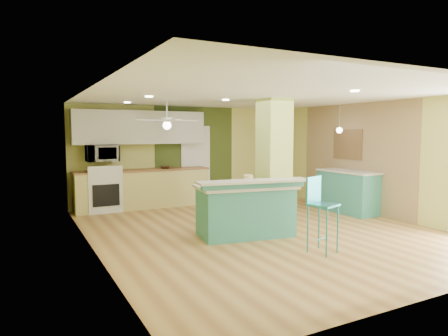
% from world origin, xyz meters
% --- Properties ---
extents(floor, '(6.00, 7.00, 0.01)m').
position_xyz_m(floor, '(0.00, 0.00, -0.01)').
color(floor, olive).
rests_on(floor, ground).
extents(ceiling, '(6.00, 7.00, 0.01)m').
position_xyz_m(ceiling, '(0.00, 0.00, 2.50)').
color(ceiling, white).
rests_on(ceiling, wall_back).
extents(wall_back, '(6.00, 0.01, 2.50)m').
position_xyz_m(wall_back, '(0.00, 3.50, 1.25)').
color(wall_back, '#D4D371').
rests_on(wall_back, floor).
extents(wall_front, '(6.00, 0.01, 2.50)m').
position_xyz_m(wall_front, '(0.00, -3.50, 1.25)').
color(wall_front, '#D4D371').
rests_on(wall_front, floor).
extents(wall_left, '(0.01, 7.00, 2.50)m').
position_xyz_m(wall_left, '(-3.00, 0.00, 1.25)').
color(wall_left, '#D4D371').
rests_on(wall_left, floor).
extents(wall_right, '(0.01, 7.00, 2.50)m').
position_xyz_m(wall_right, '(3.00, 0.00, 1.25)').
color(wall_right, '#D4D371').
rests_on(wall_right, floor).
extents(wood_panel, '(0.02, 3.40, 2.50)m').
position_xyz_m(wood_panel, '(2.99, 0.60, 1.25)').
color(wood_panel, '#8C6E50').
rests_on(wood_panel, floor).
extents(olive_accent, '(2.20, 0.02, 2.50)m').
position_xyz_m(olive_accent, '(0.20, 3.49, 1.25)').
color(olive_accent, '#3F4F1F').
rests_on(olive_accent, floor).
extents(interior_door, '(0.82, 0.05, 2.00)m').
position_xyz_m(interior_door, '(0.20, 3.46, 1.00)').
color(interior_door, white).
rests_on(interior_door, floor).
extents(column, '(0.55, 0.55, 2.50)m').
position_xyz_m(column, '(0.65, 0.50, 1.25)').
color(column, '#BCD462').
rests_on(column, floor).
extents(kitchen_run, '(3.25, 0.63, 0.94)m').
position_xyz_m(kitchen_run, '(-1.30, 3.20, 0.47)').
color(kitchen_run, '#D5C96F').
rests_on(kitchen_run, floor).
extents(stove, '(0.76, 0.66, 1.08)m').
position_xyz_m(stove, '(-2.25, 3.19, 0.46)').
color(stove, white).
rests_on(stove, floor).
extents(upper_cabinets, '(3.20, 0.34, 0.80)m').
position_xyz_m(upper_cabinets, '(-1.30, 3.32, 1.95)').
color(upper_cabinets, silver).
rests_on(upper_cabinets, wall_back).
extents(microwave, '(0.70, 0.48, 0.39)m').
position_xyz_m(microwave, '(-2.25, 3.20, 1.35)').
color(microwave, silver).
rests_on(microwave, wall_back).
extents(ceiling_fan, '(1.41, 1.41, 0.61)m').
position_xyz_m(ceiling_fan, '(-1.10, 2.00, 2.08)').
color(ceiling_fan, silver).
rests_on(ceiling_fan, ceiling).
extents(pendant_lamp, '(0.14, 0.14, 0.69)m').
position_xyz_m(pendant_lamp, '(2.65, 0.75, 1.88)').
color(pendant_lamp, silver).
rests_on(pendant_lamp, ceiling).
extents(wall_decor, '(0.03, 0.90, 0.70)m').
position_xyz_m(wall_decor, '(2.96, 0.80, 1.55)').
color(wall_decor, brown).
rests_on(wall_decor, wood_panel).
extents(peninsula, '(1.98, 1.29, 1.04)m').
position_xyz_m(peninsula, '(-0.45, -0.24, 0.48)').
color(peninsula, teal).
rests_on(peninsula, floor).
extents(bar_stool, '(0.48, 0.48, 1.16)m').
position_xyz_m(bar_stool, '(0.05, -1.57, 0.77)').
color(bar_stool, '#1C787E').
rests_on(bar_stool, floor).
extents(side_counter, '(0.63, 1.49, 0.96)m').
position_xyz_m(side_counter, '(2.70, 0.48, 0.48)').
color(side_counter, teal).
rests_on(side_counter, floor).
extents(fruit_bowl, '(0.36, 0.36, 0.07)m').
position_xyz_m(fruit_bowl, '(-0.77, 3.10, 0.98)').
color(fruit_bowl, '#3B2618').
rests_on(fruit_bowl, kitchen_run).
extents(canister, '(0.17, 0.17, 0.17)m').
position_xyz_m(canister, '(-0.30, -0.07, 0.98)').
color(canister, yellow).
rests_on(canister, peninsula).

